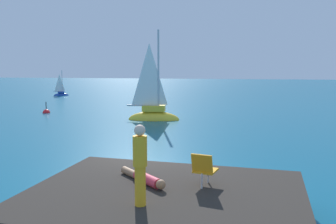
% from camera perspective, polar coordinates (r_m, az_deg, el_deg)
% --- Properties ---
extents(ground_plane, '(160.00, 160.00, 0.00)m').
position_cam_1_polar(ground_plane, '(12.06, -2.61, -10.49)').
color(ground_plane, '#0F5675').
extents(shore_ledge, '(6.48, 5.30, 0.92)m').
position_cam_1_polar(shore_ledge, '(8.53, -0.47, -14.96)').
color(shore_ledge, '#2D2823').
rests_on(shore_ledge, ground).
extents(boulder_seaward, '(1.95, 1.90, 1.18)m').
position_cam_1_polar(boulder_seaward, '(11.27, 8.86, -11.89)').
color(boulder_seaward, '#272823').
rests_on(boulder_seaward, ground).
extents(boulder_inland, '(1.69, 1.72, 0.88)m').
position_cam_1_polar(boulder_inland, '(10.60, 14.58, -13.31)').
color(boulder_inland, '#2D2B21').
rests_on(boulder_inland, ground).
extents(sailboat_near, '(3.53, 1.41, 6.47)m').
position_cam_1_polar(sailboat_near, '(24.62, -2.24, -0.41)').
color(sailboat_near, yellow).
rests_on(sailboat_near, ground).
extents(sailboat_far, '(1.78, 1.24, 3.22)m').
position_cam_1_polar(sailboat_far, '(45.13, -16.08, 2.66)').
color(sailboat_far, '#193D99').
rests_on(sailboat_far, ground).
extents(person_sunbather, '(1.34, 1.34, 0.25)m').
position_cam_1_polar(person_sunbather, '(8.90, -3.66, -10.07)').
color(person_sunbather, '#DB384C').
rests_on(person_sunbather, shore_ledge).
extents(person_standing, '(0.28, 0.28, 1.62)m').
position_cam_1_polar(person_standing, '(7.34, -4.31, -7.78)').
color(person_standing, gold).
rests_on(person_standing, shore_ledge).
extents(beach_chair, '(0.62, 0.70, 0.80)m').
position_cam_1_polar(beach_chair, '(8.55, 5.54, -8.52)').
color(beach_chair, orange).
rests_on(beach_chair, shore_ledge).
extents(marker_buoy, '(0.56, 0.56, 1.13)m').
position_cam_1_polar(marker_buoy, '(29.58, -18.15, -0.12)').
color(marker_buoy, red).
rests_on(marker_buoy, ground).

